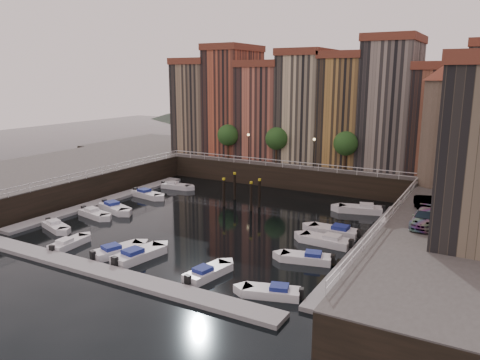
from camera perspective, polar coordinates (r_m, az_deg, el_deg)
The scene contains 31 objects.
ground at distance 51.39m, azimuth -2.23°, elevation -4.74°, with size 200.00×200.00×0.00m, color black.
quay_far at distance 73.78m, azimuth 8.38°, elevation 1.69°, with size 80.00×20.00×3.00m, color black.
quay_left at distance 68.27m, azimuth -23.65°, elevation -0.14°, with size 20.00×36.00×3.00m, color black.
dock_left at distance 60.42m, azimuth -15.97°, elevation -2.40°, with size 2.00×28.00×0.35m, color gray.
dock_right at distance 44.51m, azimuth 15.30°, elevation -7.75°, with size 2.00×28.00×0.35m, color gray.
dock_near at distance 38.80m, azimuth -15.73°, elevation -10.87°, with size 30.00×2.00×0.35m, color gray.
mountains at distance 153.81m, azimuth 20.59°, elevation 9.08°, with size 145.00×100.00×18.00m.
far_terrace at distance 69.13m, azimuth 10.46°, elevation 8.79°, with size 48.70×10.30×17.50m.
corner_tower at distance 56.77m, azimuth 23.55°, elevation 6.39°, with size 5.20×5.20×13.80m.
promenade_trees at distance 66.36m, azimuth 5.00°, elevation 5.01°, with size 21.20×3.20×5.20m.
street_lamps at distance 65.41m, azimuth 4.89°, elevation 4.29°, with size 10.36×0.36×4.18m.
railings at distance 54.50m, azimuth 0.42°, elevation 0.40°, with size 36.08×34.04×0.52m.
gangway at distance 54.15m, azimuth 19.22°, elevation -2.44°, with size 2.78×8.32×3.73m.
mooring_pilings at distance 55.96m, azimuth 0.25°, elevation -1.52°, with size 4.75×3.92×3.78m.
boat_left_0 at distance 51.40m, azimuth -21.57°, elevation -5.27°, with size 4.22×2.62×0.95m.
boat_left_1 at distance 54.46m, azimuth -17.38°, elevation -3.94°, with size 4.54×2.36×1.02m.
boat_left_2 at distance 55.98m, azimuth -15.08°, elevation -3.30°, with size 5.10×3.13×1.14m.
boat_left_3 at distance 61.38m, azimuth -11.29°, elevation -1.73°, with size 4.92×2.46×1.10m.
boat_left_4 at distance 65.45m, azimuth -7.84°, elevation -0.73°, with size 4.48×2.03×1.01m.
boat_right_0 at distance 34.14m, azimuth 4.03°, elevation -13.47°, with size 4.41×2.67×0.99m.
boat_right_1 at distance 40.21m, azimuth 8.25°, elevation -9.39°, with size 4.58×2.54×1.02m.
boat_right_2 at distance 44.35m, azimuth 10.55°, elevation -7.30°, with size 5.00×2.04×1.14m.
boat_right_3 at distance 47.05m, azimuth 11.52°, elevation -6.15°, with size 5.11×1.92×1.17m.
boat_right_4 at distance 55.31m, azimuth 14.59°, elevation -3.46°, with size 5.24×3.04×1.17m.
boat_near_0 at distance 45.90m, azimuth -20.17°, elevation -7.27°, with size 1.78×4.20×0.95m.
boat_near_1 at distance 42.68m, azimuth -14.80°, elevation -8.34°, with size 3.02×4.81×1.08m.
boat_near_2 at distance 41.23m, azimuth -12.34°, elevation -8.92°, with size 2.60×5.20×1.17m.
boat_near_3 at distance 37.14m, azimuth -4.04°, elevation -11.21°, with size 2.34×4.56×1.02m.
car_a at distance 56.01m, azimuth 24.20°, elevation -0.47°, with size 1.68×4.18×1.42m, color gray.
car_b at distance 46.34m, azimuth 21.65°, elevation -2.87°, with size 1.40×4.02×1.33m, color gray.
car_c at distance 41.79m, azimuth 21.62°, elevation -4.46°, with size 1.94×4.78×1.39m, color gray.
Camera 1 is at (25.76, -41.74, 15.34)m, focal length 35.00 mm.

